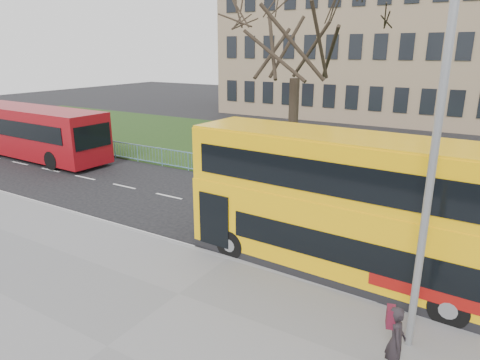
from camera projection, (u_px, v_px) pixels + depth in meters
name	position (u px, v px, depth m)	size (l,w,h in m)	color
ground	(251.00, 244.00, 15.53)	(120.00, 120.00, 0.00)	black
pavement	(107.00, 348.00, 10.00)	(80.00, 10.50, 0.12)	slate
kerb	(228.00, 259.00, 14.25)	(80.00, 0.20, 0.14)	gray
grass_verge	(363.00, 160.00, 27.21)	(80.00, 15.40, 0.08)	#1F3B15
guard_railing	(319.00, 183.00, 20.77)	(40.00, 0.12, 1.10)	#70A7C7
bare_tree	(295.00, 60.00, 23.37)	(8.61, 8.61, 12.30)	black
civic_building	(377.00, 47.00, 44.57)	(30.00, 15.00, 14.00)	#8F775B
yellow_bus	(353.00, 205.00, 12.70)	(10.44, 2.90, 4.34)	#FFBA0A
red_bus	(30.00, 131.00, 27.62)	(12.35, 3.15, 3.24)	maroon
pedestrian	(396.00, 341.00, 8.91)	(0.59, 0.39, 1.61)	black
street_lamp	(429.00, 146.00, 8.72)	(1.83, 0.43, 8.65)	gray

